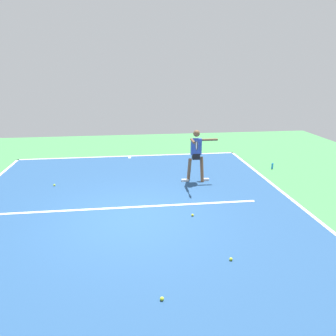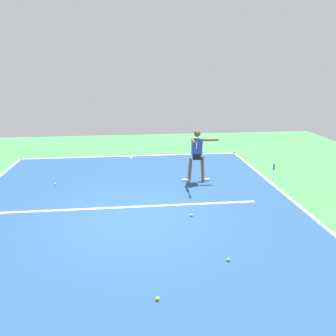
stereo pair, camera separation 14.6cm
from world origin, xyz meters
name	(u,v)px [view 2 (the right image)]	position (x,y,z in m)	size (l,w,h in m)	color
ground_plane	(131,218)	(0.00, 0.00, 0.00)	(21.41, 21.41, 0.00)	#428E4C
court_surface	(131,217)	(0.00, 0.00, 0.00)	(9.43, 12.19, 0.00)	navy
court_line_baseline_near	(131,156)	(0.00, -6.04, 0.00)	(9.43, 0.10, 0.01)	white
court_line_sideline_left	(303,209)	(-4.67, 0.00, 0.00)	(0.10, 12.19, 0.01)	white
court_line_service	(131,207)	(0.00, -0.65, 0.00)	(7.07, 0.10, 0.01)	white
court_line_centre_mark	(131,157)	(0.00, -5.84, 0.00)	(0.10, 0.30, 0.01)	white
tennis_player	(197,153)	(-2.20, -2.51, 1.01)	(1.18, 1.23, 1.77)	brown
tennis_ball_far_corner	(157,299)	(-0.44, 3.11, 0.03)	(0.07, 0.07, 0.07)	#CCE033
tennis_ball_near_service_line	(228,260)	(-1.93, 2.15, 0.03)	(0.07, 0.07, 0.07)	#CCE033
tennis_ball_centre_court	(55,184)	(2.47, -2.63, 0.03)	(0.07, 0.07, 0.07)	#C6E53D
tennis_ball_by_baseline	(192,215)	(-1.56, 0.11, 0.03)	(0.07, 0.07, 0.07)	yellow
water_bottle	(274,166)	(-5.40, -3.52, 0.11)	(0.07, 0.07, 0.22)	blue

